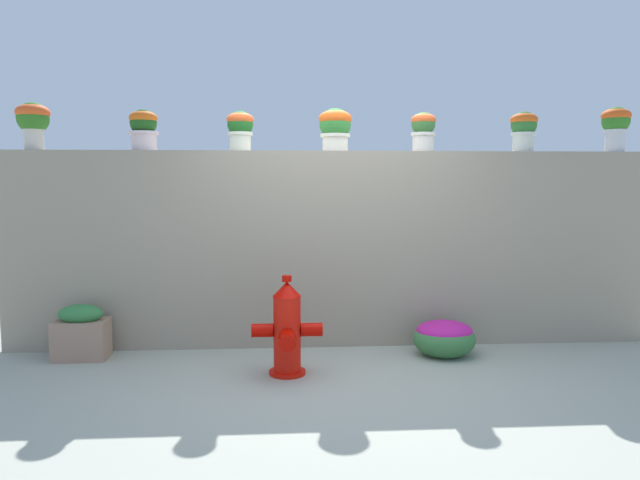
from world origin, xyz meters
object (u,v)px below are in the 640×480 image
potted_plant_6 (616,123)px  planter_box (81,333)px  potted_plant_1 (143,127)px  potted_plant_0 (33,119)px  potted_plant_4 (423,128)px  fire_hydrant (287,331)px  flower_bush_left (444,337)px  potted_plant_2 (240,127)px  potted_plant_3 (335,126)px  potted_plant_5 (524,128)px

potted_plant_6 → planter_box: 5.66m
potted_plant_1 → potted_plant_6: potted_plant_6 is taller
potted_plant_0 → planter_box: potted_plant_0 is taller
potted_plant_0 → planter_box: bearing=-38.8°
potted_plant_0 → potted_plant_6: potted_plant_0 is taller
potted_plant_6 → potted_plant_4: bearing=179.6°
potted_plant_6 → fire_hydrant: potted_plant_6 is taller
flower_bush_left → potted_plant_6: bearing=15.0°
potted_plant_2 → flower_bush_left: size_ratio=0.66×
potted_plant_6 → fire_hydrant: size_ratio=0.53×
potted_plant_0 → planter_box: size_ratio=0.89×
potted_plant_4 → fire_hydrant: 2.47m
potted_plant_2 → potted_plant_3: 0.94m
potted_plant_2 → flower_bush_left: (1.94, -0.52, -2.00)m
potted_plant_4 → flower_bush_left: (0.11, -0.52, -2.00)m
fire_hydrant → planter_box: fire_hydrant is taller
potted_plant_2 → flower_bush_left: 2.83m
potted_plant_4 → planter_box: size_ratio=0.76×
potted_plant_0 → flower_bush_left: (3.92, -0.53, -2.06)m
potted_plant_6 → flower_bush_left: potted_plant_6 is taller
potted_plant_3 → potted_plant_0: bearing=-179.8°
planter_box → potted_plant_3: bearing=9.9°
flower_bush_left → potted_plant_3: bearing=151.4°
potted_plant_3 → flower_bush_left: 2.32m
potted_plant_1 → potted_plant_3: (1.88, -0.01, 0.02)m
potted_plant_5 → potted_plant_6: bearing=-2.5°
potted_plant_1 → fire_hydrant: (1.38, -1.02, -1.80)m
potted_plant_0 → potted_plant_2: potted_plant_0 is taller
potted_plant_6 → potted_plant_3: bearing=179.1°
potted_plant_5 → planter_box: bearing=-174.5°
potted_plant_2 → potted_plant_3: size_ratio=0.91×
potted_plant_5 → flower_bush_left: 2.28m
potted_plant_6 → flower_bush_left: (-1.87, -0.50, -2.06)m
potted_plant_1 → planter_box: bearing=-141.1°
planter_box → potted_plant_4: bearing=6.8°
flower_bush_left → planter_box: planter_box is taller
potted_plant_0 → potted_plant_3: size_ratio=1.08×
potted_plant_0 → potted_plant_5: bearing=0.1°
potted_plant_0 → fire_hydrant: bearing=-22.4°
potted_plant_4 → potted_plant_6: potted_plant_6 is taller
planter_box → potted_plant_5: bearing=5.5°
potted_plant_0 → potted_plant_1: bearing=1.0°
potted_plant_5 → fire_hydrant: bearing=-157.5°
potted_plant_4 → potted_plant_6: 1.99m
flower_bush_left → planter_box: bearing=177.9°
potted_plant_3 → potted_plant_5: bearing=-0.1°
potted_plant_4 → potted_plant_5: size_ratio=0.96×
potted_plant_5 → fire_hydrant: size_ratio=0.48×
potted_plant_2 → potted_plant_5: (2.87, 0.03, 0.01)m
potted_plant_0 → potted_plant_2: bearing=-0.5°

